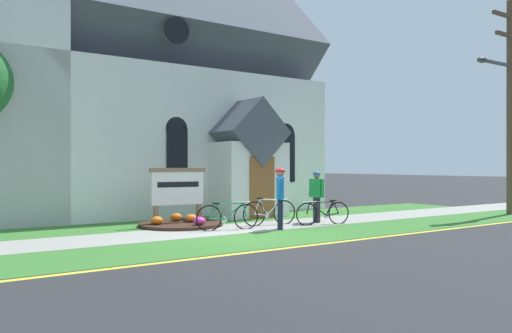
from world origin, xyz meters
TOP-DOWN VIEW (x-y plane):
  - ground at (0.00, 4.00)m, footprint 140.00×140.00m
  - sidewalk_slab at (0.29, 1.28)m, footprint 32.00×2.02m
  - grass_verge at (0.29, -0.87)m, footprint 32.00×2.30m
  - church_lawn at (0.29, 3.51)m, footprint 24.00×2.44m
  - curb_paint_stripe at (0.29, -2.17)m, footprint 28.00×0.16m
  - church_building at (-0.24, 8.77)m, footprint 13.87×10.59m
  - church_sign at (-0.52, 2.89)m, footprint 1.76×0.22m
  - flower_bed at (-0.53, 2.67)m, footprint 2.49×2.49m
  - bicycle_silver at (3.22, 0.61)m, footprint 1.73×0.47m
  - bicycle_white at (1.80, 1.42)m, footprint 1.77×0.27m
  - bicycle_yellow at (0.17, 1.14)m, footprint 1.78×0.43m
  - cyclist_in_red_jersey at (3.39, 1.11)m, footprint 0.29×0.71m
  - cyclist_in_yellow_jersey at (1.46, 0.42)m, footprint 0.49×0.64m
  - utility_pole at (10.99, -0.80)m, footprint 3.12×0.28m
  - roadside_conifer at (7.20, 9.00)m, footprint 3.59×3.59m

SIDE VIEW (x-z plane):
  - ground at x=0.00m, z-range 0.00..0.00m
  - curb_paint_stripe at x=0.29m, z-range 0.00..0.01m
  - grass_verge at x=0.29m, z-range 0.00..0.01m
  - church_lawn at x=0.29m, z-range 0.00..0.01m
  - sidewalk_slab at x=0.29m, z-range 0.00..0.01m
  - flower_bed at x=-0.53m, z-range -0.09..0.25m
  - bicycle_silver at x=3.22m, z-range -0.02..0.75m
  - bicycle_yellow at x=0.17m, z-range -0.02..0.78m
  - bicycle_white at x=1.80m, z-range -0.04..0.82m
  - cyclist_in_red_jersey at x=3.39m, z-range 0.13..1.74m
  - cyclist_in_yellow_jersey at x=1.46m, z-range 0.16..1.88m
  - church_sign at x=-0.52m, z-range 0.25..1.97m
  - utility_pole at x=10.99m, z-range 0.43..8.31m
  - church_building at x=-0.24m, z-range -2.06..11.81m
  - roadside_conifer at x=7.20m, z-range 0.95..9.36m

